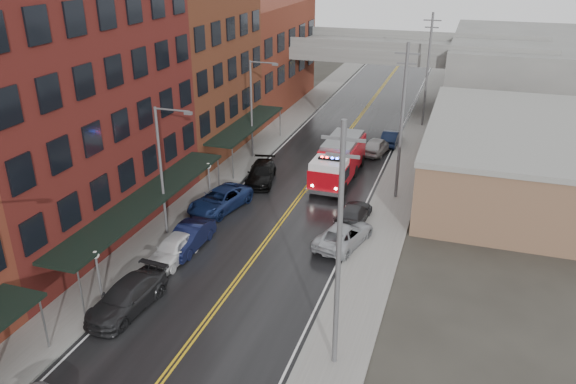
% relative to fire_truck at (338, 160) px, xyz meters
% --- Properties ---
extents(road, '(11.00, 160.00, 0.02)m').
position_rel_fire_truck_xyz_m(road, '(-1.98, -7.34, -1.74)').
color(road, black).
rests_on(road, ground).
extents(sidewalk_left, '(3.00, 160.00, 0.15)m').
position_rel_fire_truck_xyz_m(sidewalk_left, '(-9.28, -7.34, -1.67)').
color(sidewalk_left, slate).
rests_on(sidewalk_left, ground).
extents(sidewalk_right, '(3.00, 160.00, 0.15)m').
position_rel_fire_truck_xyz_m(sidewalk_right, '(5.32, -7.34, -1.67)').
color(sidewalk_right, slate).
rests_on(sidewalk_right, ground).
extents(curb_left, '(0.30, 160.00, 0.15)m').
position_rel_fire_truck_xyz_m(curb_left, '(-7.63, -7.34, -1.67)').
color(curb_left, gray).
rests_on(curb_left, ground).
extents(curb_right, '(0.30, 160.00, 0.15)m').
position_rel_fire_truck_xyz_m(curb_right, '(3.67, -7.34, -1.67)').
color(curb_right, gray).
rests_on(curb_right, ground).
extents(brick_building_b, '(9.00, 20.00, 18.00)m').
position_rel_fire_truck_xyz_m(brick_building_b, '(-15.28, -14.34, 7.25)').
color(brick_building_b, '#511815').
rests_on(brick_building_b, ground).
extents(brick_building_c, '(9.00, 15.00, 15.00)m').
position_rel_fire_truck_xyz_m(brick_building_c, '(-15.28, 3.16, 5.75)').
color(brick_building_c, '#5C2E1B').
rests_on(brick_building_c, ground).
extents(brick_building_far, '(9.00, 20.00, 12.00)m').
position_rel_fire_truck_xyz_m(brick_building_far, '(-15.28, 20.66, 4.25)').
color(brick_building_far, maroon).
rests_on(brick_building_far, ground).
extents(tan_building, '(14.00, 22.00, 5.00)m').
position_rel_fire_truck_xyz_m(tan_building, '(14.02, 2.66, 0.75)').
color(tan_building, brown).
rests_on(tan_building, ground).
extents(right_far_block, '(18.00, 30.00, 8.00)m').
position_rel_fire_truck_xyz_m(right_far_block, '(16.02, 32.66, 2.25)').
color(right_far_block, slate).
rests_on(right_far_block, ground).
extents(awning_1, '(2.60, 18.00, 3.09)m').
position_rel_fire_truck_xyz_m(awning_1, '(-9.47, -14.34, 1.24)').
color(awning_1, black).
rests_on(awning_1, ground).
extents(awning_2, '(2.60, 13.00, 3.09)m').
position_rel_fire_truck_xyz_m(awning_2, '(-9.47, 3.16, 1.24)').
color(awning_2, black).
rests_on(awning_2, ground).
extents(globe_lamp_1, '(0.44, 0.44, 3.12)m').
position_rel_fire_truck_xyz_m(globe_lamp_1, '(-8.38, -21.34, 0.57)').
color(globe_lamp_1, '#59595B').
rests_on(globe_lamp_1, ground).
extents(globe_lamp_2, '(0.44, 0.44, 3.12)m').
position_rel_fire_truck_xyz_m(globe_lamp_2, '(-8.38, -7.34, 0.57)').
color(globe_lamp_2, '#59595B').
rests_on(globe_lamp_2, ground).
extents(street_lamp_1, '(2.64, 0.22, 9.00)m').
position_rel_fire_truck_xyz_m(street_lamp_1, '(-8.53, -13.34, 3.44)').
color(street_lamp_1, '#59595B').
rests_on(street_lamp_1, ground).
extents(street_lamp_2, '(2.64, 0.22, 9.00)m').
position_rel_fire_truck_xyz_m(street_lamp_2, '(-8.53, 2.66, 3.44)').
color(street_lamp_2, '#59595B').
rests_on(street_lamp_2, ground).
extents(utility_pole_0, '(1.80, 0.24, 12.00)m').
position_rel_fire_truck_xyz_m(utility_pole_0, '(5.22, -22.34, 4.56)').
color(utility_pole_0, '#59595B').
rests_on(utility_pole_0, ground).
extents(utility_pole_1, '(1.80, 0.24, 12.00)m').
position_rel_fire_truck_xyz_m(utility_pole_1, '(5.22, -2.34, 4.56)').
color(utility_pole_1, '#59595B').
rests_on(utility_pole_1, ground).
extents(utility_pole_2, '(1.80, 0.24, 12.00)m').
position_rel_fire_truck_xyz_m(utility_pole_2, '(5.22, 17.66, 4.56)').
color(utility_pole_2, '#59595B').
rests_on(utility_pole_2, ground).
extents(overpass, '(40.00, 10.00, 7.50)m').
position_rel_fire_truck_xyz_m(overpass, '(-1.98, 24.66, 4.24)').
color(overpass, slate).
rests_on(overpass, ground).
extents(fire_truck, '(3.66, 8.87, 3.22)m').
position_rel_fire_truck_xyz_m(fire_truck, '(0.00, 0.00, 0.00)').
color(fire_truck, '#A80711').
rests_on(fire_truck, ground).
extents(parked_car_left_3, '(2.68, 5.65, 1.59)m').
position_rel_fire_truck_xyz_m(parked_car_left_3, '(-6.50, -21.64, -0.95)').
color(parked_car_left_3, black).
rests_on(parked_car_left_3, ground).
extents(parked_car_left_4, '(2.10, 4.70, 1.57)m').
position_rel_fire_truck_xyz_m(parked_car_left_4, '(-6.69, -16.14, -0.96)').
color(parked_car_left_4, white).
rests_on(parked_car_left_4, ground).
extents(parked_car_left_5, '(1.79, 4.84, 1.58)m').
position_rel_fire_truck_xyz_m(parked_car_left_5, '(-6.46, -14.54, -0.95)').
color(parked_car_left_5, black).
rests_on(parked_car_left_5, ground).
extents(parked_car_left_6, '(3.82, 6.11, 1.58)m').
position_rel_fire_truck_xyz_m(parked_car_left_6, '(-6.98, -8.54, -0.96)').
color(parked_car_left_6, navy).
rests_on(parked_car_left_6, ground).
extents(parked_car_left_7, '(3.21, 5.58, 1.52)m').
position_rel_fire_truck_xyz_m(parked_car_left_7, '(-5.97, -2.54, -0.99)').
color(parked_car_left_7, black).
rests_on(parked_car_left_7, ground).
extents(parked_car_right_0, '(3.63, 5.73, 1.47)m').
position_rel_fire_truck_xyz_m(parked_car_right_0, '(3.02, -10.87, -1.01)').
color(parked_car_right_0, '#A6A9AE').
rests_on(parked_car_right_0, ground).
extents(parked_car_right_1, '(2.15, 4.87, 1.39)m').
position_rel_fire_truck_xyz_m(parked_car_right_1, '(2.95, -7.54, -1.05)').
color(parked_car_right_1, '#28282A').
rests_on(parked_car_right_1, ground).
extents(parked_car_right_2, '(2.59, 4.82, 1.56)m').
position_rel_fire_truck_xyz_m(parked_car_right_2, '(2.00, 7.45, -0.97)').
color(parked_car_right_2, '#B4B4B4').
rests_on(parked_car_right_2, ground).
extents(parked_car_right_3, '(1.65, 4.40, 1.43)m').
position_rel_fire_truck_xyz_m(parked_car_right_3, '(2.89, 10.46, -1.03)').
color(parked_car_right_3, black).
rests_on(parked_car_right_3, ground).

